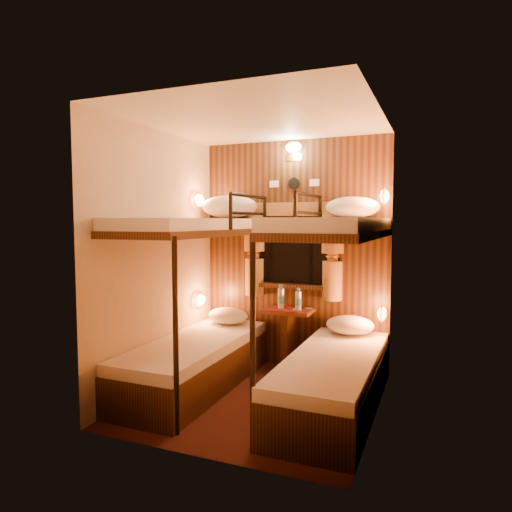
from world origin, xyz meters
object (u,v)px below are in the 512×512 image
at_px(bottle_right, 298,301).
at_px(bunk_left, 196,328).
at_px(bunk_right, 333,342).
at_px(table, 288,331).
at_px(bottle_left, 281,298).

bearing_deg(bottle_right, bunk_left, -135.99).
bearing_deg(bunk_right, table, 129.67).
relative_size(table, bottle_right, 2.88).
bearing_deg(bunk_right, bottle_right, 125.42).
distance_m(bottle_left, bottle_right, 0.19).
relative_size(bunk_left, bunk_right, 1.00).
bearing_deg(bottle_left, bunk_left, -127.69).
bearing_deg(bunk_left, table, 50.33).
bearing_deg(table, bunk_right, -50.33).
height_order(table, bottle_right, bottle_right).
xyz_separation_m(table, bottle_right, (0.12, -0.04, 0.33)).
height_order(bunk_left, table, bunk_left).
relative_size(bunk_left, bottle_right, 8.35).
bearing_deg(bunk_left, bunk_right, 0.00).
bearing_deg(bottle_right, bottle_left, 177.14).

